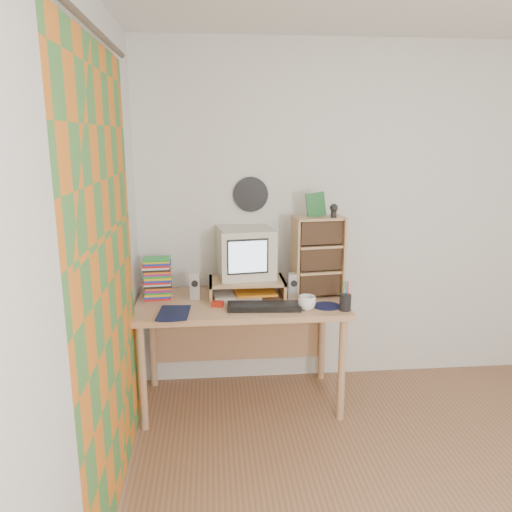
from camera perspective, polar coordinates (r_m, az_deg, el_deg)
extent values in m
plane|color=white|center=(3.83, 13.43, 4.36)|extent=(3.50, 0.00, 3.50)
plane|color=white|center=(1.99, -20.46, -4.37)|extent=(0.00, 3.50, 3.50)
plane|color=orange|center=(2.46, -16.54, -3.20)|extent=(0.00, 2.20, 2.20)
cylinder|color=black|center=(3.60, -0.60, 7.05)|extent=(0.25, 0.02, 0.25)
cube|color=tan|center=(3.40, -1.78, -5.44)|extent=(1.40, 0.70, 0.04)
cube|color=tan|center=(3.84, -2.05, -8.87)|extent=(1.33, 0.02, 0.41)
cylinder|color=tan|center=(3.31, -12.86, -13.44)|extent=(0.05, 0.05, 0.71)
cylinder|color=tan|center=(3.38, 9.76, -12.67)|extent=(0.05, 0.05, 0.71)
cylinder|color=tan|center=(3.83, -11.75, -9.53)|extent=(0.05, 0.05, 0.71)
cylinder|color=tan|center=(3.89, 7.56, -8.97)|extent=(0.05, 0.05, 0.71)
cube|color=tan|center=(3.47, -5.20, -3.74)|extent=(0.02, 0.30, 0.12)
cube|color=tan|center=(3.50, 3.03, -3.53)|extent=(0.02, 0.30, 0.12)
cube|color=tan|center=(3.46, -1.07, -2.85)|extent=(0.52, 0.30, 0.02)
cube|color=beige|center=(3.46, -1.11, 0.27)|extent=(0.41, 0.41, 0.34)
cube|color=silver|center=(3.44, -6.99, -3.41)|extent=(0.07, 0.07, 0.18)
cube|color=silver|center=(3.43, 4.26, -3.40)|extent=(0.07, 0.07, 0.18)
cube|color=black|center=(3.23, 0.92, -5.78)|extent=(0.48, 0.19, 0.03)
cube|color=tan|center=(3.46, 7.08, -0.09)|extent=(0.35, 0.22, 0.56)
imported|color=white|center=(3.23, 5.84, -5.34)|extent=(0.14, 0.14, 0.09)
imported|color=#0F1537|center=(3.18, -11.09, -6.24)|extent=(0.24, 0.19, 0.05)
cylinder|color=#111038|center=(3.32, 8.07, -5.68)|extent=(0.23, 0.23, 0.00)
cube|color=#AC2212|center=(3.29, -4.41, -5.47)|extent=(0.08, 0.06, 0.04)
cube|color=#1A5B26|center=(3.41, 6.84, 5.85)|extent=(0.13, 0.03, 0.16)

